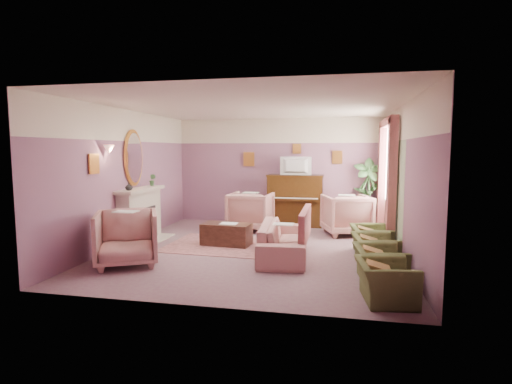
% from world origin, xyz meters
% --- Properties ---
extents(floor, '(5.50, 6.00, 0.01)m').
position_xyz_m(floor, '(0.00, 0.00, 0.00)').
color(floor, '#7D5C65').
rests_on(floor, ground).
extents(ceiling, '(5.50, 6.00, 0.01)m').
position_xyz_m(ceiling, '(0.00, 0.00, 2.80)').
color(ceiling, beige).
rests_on(ceiling, wall_back).
extents(wall_back, '(5.50, 0.02, 2.80)m').
position_xyz_m(wall_back, '(0.00, 3.00, 1.40)').
color(wall_back, '#6C496A').
rests_on(wall_back, floor).
extents(wall_front, '(5.50, 0.02, 2.80)m').
position_xyz_m(wall_front, '(0.00, -3.00, 1.40)').
color(wall_front, '#6C496A').
rests_on(wall_front, floor).
extents(wall_left, '(0.02, 6.00, 2.80)m').
position_xyz_m(wall_left, '(-2.75, 0.00, 1.40)').
color(wall_left, '#6C496A').
rests_on(wall_left, floor).
extents(wall_right, '(0.02, 6.00, 2.80)m').
position_xyz_m(wall_right, '(2.75, 0.00, 1.40)').
color(wall_right, '#6C496A').
rests_on(wall_right, floor).
extents(picture_rail_band, '(5.50, 0.01, 0.65)m').
position_xyz_m(picture_rail_band, '(0.00, 2.99, 2.47)').
color(picture_rail_band, beige).
rests_on(picture_rail_band, wall_back).
extents(stripe_panel, '(0.01, 3.00, 2.15)m').
position_xyz_m(stripe_panel, '(2.73, 1.30, 1.07)').
color(stripe_panel, '#96A97F').
rests_on(stripe_panel, wall_right).
extents(fireplace_surround, '(0.30, 1.40, 1.10)m').
position_xyz_m(fireplace_surround, '(-2.59, 0.20, 0.55)').
color(fireplace_surround, beige).
rests_on(fireplace_surround, floor).
extents(fireplace_inset, '(0.18, 0.72, 0.68)m').
position_xyz_m(fireplace_inset, '(-2.49, 0.20, 0.40)').
color(fireplace_inset, black).
rests_on(fireplace_inset, floor).
extents(fire_ember, '(0.06, 0.54, 0.10)m').
position_xyz_m(fire_ember, '(-2.45, 0.20, 0.22)').
color(fire_ember, '#FF2F04').
rests_on(fire_ember, floor).
extents(mantel_shelf, '(0.40, 1.55, 0.07)m').
position_xyz_m(mantel_shelf, '(-2.56, 0.20, 1.12)').
color(mantel_shelf, beige).
rests_on(mantel_shelf, fireplace_surround).
extents(hearth, '(0.55, 1.50, 0.02)m').
position_xyz_m(hearth, '(-2.39, 0.20, 0.01)').
color(hearth, beige).
rests_on(hearth, floor).
extents(mirror_frame, '(0.04, 0.72, 1.20)m').
position_xyz_m(mirror_frame, '(-2.70, 0.20, 1.80)').
color(mirror_frame, orange).
rests_on(mirror_frame, wall_left).
extents(mirror_glass, '(0.01, 0.60, 1.06)m').
position_xyz_m(mirror_glass, '(-2.67, 0.20, 1.80)').
color(mirror_glass, white).
rests_on(mirror_glass, wall_left).
extents(sconce_shade, '(0.20, 0.20, 0.16)m').
position_xyz_m(sconce_shade, '(-2.62, -0.85, 1.98)').
color(sconce_shade, '#FFB090').
rests_on(sconce_shade, wall_left).
extents(piano, '(1.40, 0.60, 1.30)m').
position_xyz_m(piano, '(0.50, 2.68, 0.65)').
color(piano, '#321C09').
rests_on(piano, floor).
extents(piano_keyshelf, '(1.30, 0.12, 0.06)m').
position_xyz_m(piano_keyshelf, '(0.50, 2.33, 0.72)').
color(piano_keyshelf, '#321C09').
rests_on(piano_keyshelf, piano).
extents(piano_keys, '(1.20, 0.08, 0.02)m').
position_xyz_m(piano_keys, '(0.50, 2.33, 0.76)').
color(piano_keys, silver).
rests_on(piano_keys, piano).
extents(piano_top, '(1.45, 0.65, 0.04)m').
position_xyz_m(piano_top, '(0.50, 2.68, 1.31)').
color(piano_top, '#321C09').
rests_on(piano_top, piano).
extents(television, '(0.80, 0.12, 0.48)m').
position_xyz_m(television, '(0.50, 2.63, 1.60)').
color(television, black).
rests_on(television, piano).
extents(print_back_left, '(0.30, 0.03, 0.38)m').
position_xyz_m(print_back_left, '(-0.80, 2.96, 1.72)').
color(print_back_left, orange).
rests_on(print_back_left, wall_back).
extents(print_back_right, '(0.26, 0.03, 0.34)m').
position_xyz_m(print_back_right, '(1.55, 2.96, 1.78)').
color(print_back_right, orange).
rests_on(print_back_right, wall_back).
extents(print_back_mid, '(0.22, 0.03, 0.26)m').
position_xyz_m(print_back_mid, '(0.50, 2.96, 2.00)').
color(print_back_mid, orange).
rests_on(print_back_mid, wall_back).
extents(print_left_wall, '(0.03, 0.28, 0.36)m').
position_xyz_m(print_left_wall, '(-2.71, -1.20, 1.72)').
color(print_left_wall, orange).
rests_on(print_left_wall, wall_left).
extents(window_blind, '(0.03, 1.40, 1.80)m').
position_xyz_m(window_blind, '(2.70, 1.55, 1.70)').
color(window_blind, silver).
rests_on(window_blind, wall_right).
extents(curtain_left, '(0.16, 0.34, 2.60)m').
position_xyz_m(curtain_left, '(2.62, 0.63, 1.30)').
color(curtain_left, '#9D4F51').
rests_on(curtain_left, floor).
extents(curtain_right, '(0.16, 0.34, 2.60)m').
position_xyz_m(curtain_right, '(2.62, 2.47, 1.30)').
color(curtain_right, '#9D4F51').
rests_on(curtain_right, floor).
extents(pelmet, '(0.16, 2.20, 0.16)m').
position_xyz_m(pelmet, '(2.62, 1.55, 2.56)').
color(pelmet, '#9D4F51').
rests_on(pelmet, wall_right).
extents(mantel_plant, '(0.16, 0.16, 0.28)m').
position_xyz_m(mantel_plant, '(-2.55, 0.75, 1.29)').
color(mantel_plant, '#3D6E37').
rests_on(mantel_plant, mantel_shelf).
extents(mantel_vase, '(0.16, 0.16, 0.16)m').
position_xyz_m(mantel_vase, '(-2.55, -0.30, 1.23)').
color(mantel_vase, beige).
rests_on(mantel_vase, mantel_shelf).
extents(area_rug, '(2.57, 1.90, 0.01)m').
position_xyz_m(area_rug, '(-0.60, 0.19, 0.01)').
color(area_rug, '#9A5D5D').
rests_on(area_rug, floor).
extents(coffee_table, '(1.04, 0.59, 0.45)m').
position_xyz_m(coffee_table, '(-0.66, 0.22, 0.23)').
color(coffee_table, '#3C2217').
rests_on(coffee_table, floor).
extents(table_paper, '(0.35, 0.28, 0.01)m').
position_xyz_m(table_paper, '(-0.61, 0.22, 0.46)').
color(table_paper, white).
rests_on(table_paper, coffee_table).
extents(sofa, '(0.70, 2.10, 0.85)m').
position_xyz_m(sofa, '(0.61, -0.40, 0.42)').
color(sofa, tan).
rests_on(sofa, floor).
extents(sofa_throw, '(0.11, 1.59, 0.58)m').
position_xyz_m(sofa_throw, '(1.01, -0.40, 0.60)').
color(sofa_throw, '#9D4F51').
rests_on(sofa_throw, sofa).
extents(floral_armchair_left, '(1.00, 1.00, 1.04)m').
position_xyz_m(floral_armchair_left, '(-0.51, 1.86, 0.52)').
color(floral_armchair_left, tan).
rests_on(floral_armchair_left, floor).
extents(floral_armchair_right, '(1.00, 1.00, 1.04)m').
position_xyz_m(floral_armchair_right, '(1.79, 1.79, 0.52)').
color(floral_armchair_right, tan).
rests_on(floral_armchair_right, floor).
extents(floral_armchair_front, '(1.00, 1.00, 1.04)m').
position_xyz_m(floral_armchair_front, '(-1.94, -1.51, 0.52)').
color(floral_armchair_front, tan).
rests_on(floral_armchair_front, floor).
extents(olive_chair_a, '(0.57, 0.81, 0.70)m').
position_xyz_m(olive_chair_a, '(2.21, -2.35, 0.35)').
color(olive_chair_a, '#55612F').
rests_on(olive_chair_a, floor).
extents(olive_chair_b, '(0.57, 0.81, 0.70)m').
position_xyz_m(olive_chair_b, '(2.21, -1.53, 0.35)').
color(olive_chair_b, '#55612F').
rests_on(olive_chair_b, floor).
extents(olive_chair_c, '(0.57, 0.81, 0.70)m').
position_xyz_m(olive_chair_c, '(2.21, -0.71, 0.35)').
color(olive_chair_c, '#55612F').
rests_on(olive_chair_c, floor).
extents(olive_chair_d, '(0.57, 0.81, 0.70)m').
position_xyz_m(olive_chair_d, '(2.21, 0.11, 0.35)').
color(olive_chair_d, '#55612F').
rests_on(olive_chair_d, floor).
extents(side_table, '(0.52, 0.52, 0.70)m').
position_xyz_m(side_table, '(2.24, 2.61, 0.35)').
color(side_table, white).
rests_on(side_table, floor).
extents(side_plant_big, '(0.30, 0.30, 0.34)m').
position_xyz_m(side_plant_big, '(2.24, 2.61, 0.87)').
color(side_plant_big, '#3D6E37').
rests_on(side_plant_big, side_table).
extents(side_plant_small, '(0.16, 0.16, 0.28)m').
position_xyz_m(side_plant_small, '(2.36, 2.51, 0.84)').
color(side_plant_small, '#3D6E37').
rests_on(side_plant_small, side_table).
extents(palm_pot, '(0.34, 0.34, 0.34)m').
position_xyz_m(palm_pot, '(2.33, 2.66, 0.17)').
color(palm_pot, brown).
rests_on(palm_pot, floor).
extents(palm_plant, '(0.76, 0.76, 1.44)m').
position_xyz_m(palm_plant, '(2.33, 2.66, 1.06)').
color(palm_plant, '#3D6E37').
rests_on(palm_plant, palm_pot).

